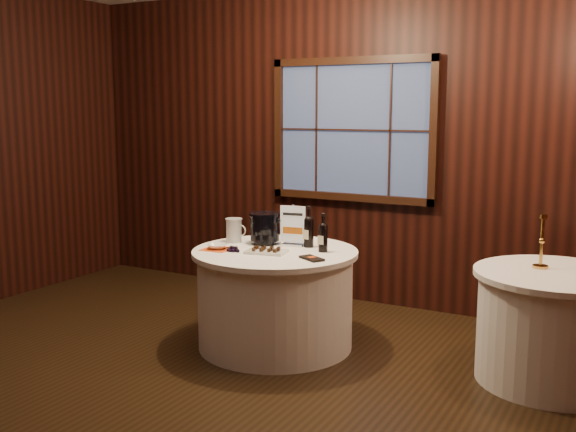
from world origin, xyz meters
The scene contains 15 objects.
ground centered at (0.00, 0.00, 0.00)m, with size 6.00×6.00×0.00m, color black.
back_wall centered at (0.00, 2.48, 1.54)m, with size 6.00×0.10×3.00m.
main_table centered at (0.00, 1.00, 0.39)m, with size 1.28×1.28×0.77m.
side_table centered at (2.00, 1.30, 0.39)m, with size 1.08×1.08×0.77m.
sign_stand centered at (0.05, 1.20, 0.88)m, with size 0.21×0.13×0.33m.
port_bottle_left centered at (0.17, 1.23, 0.91)m, with size 0.08×0.09×0.33m.
port_bottle_right centered at (0.35, 1.12, 0.90)m, with size 0.07×0.08×0.30m.
ice_bucket centered at (-0.19, 1.16, 0.90)m, with size 0.25×0.25×0.25m.
chocolate_plate centered at (-0.01, 0.88, 0.79)m, with size 0.33×0.25×0.04m.
chocolate_box centered at (0.40, 0.84, 0.78)m, with size 0.20×0.10×0.02m, color black.
grape_bunch centered at (-0.25, 0.79, 0.79)m, with size 0.18×0.08×0.04m.
glass_pitcher centered at (-0.45, 1.11, 0.87)m, with size 0.18×0.14×0.20m.
orange_napkin centered at (-0.40, 0.81, 0.77)m, with size 0.21×0.21×0.00m, color #E64A13.
cracker_bowl centered at (-0.40, 0.81, 0.79)m, with size 0.15×0.15×0.04m, color silver.
brass_candlestick centered at (1.89, 1.37, 0.90)m, with size 0.10×0.10×0.37m.
Camera 1 is at (2.54, -3.40, 1.85)m, focal length 42.00 mm.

